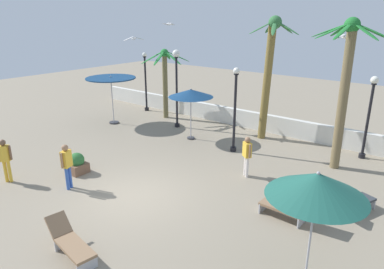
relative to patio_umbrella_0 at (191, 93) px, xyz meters
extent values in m
plane|color=gray|center=(2.18, -5.98, -2.37)|extent=(56.00, 56.00, 0.00)
cube|color=silver|center=(2.18, 3.52, -1.90)|extent=(25.20, 0.30, 0.95)
cylinder|color=#333338|center=(0.00, 0.00, -2.33)|extent=(0.39, 0.39, 0.08)
cylinder|color=#A5A5AD|center=(0.00, 0.00, -1.25)|extent=(0.05, 0.05, 2.25)
cone|color=navy|center=(0.00, 0.00, 0.02)|extent=(2.24, 2.24, 0.38)
sphere|color=#99999E|center=(0.00, 0.00, 0.22)|extent=(0.08, 0.08, 0.08)
cylinder|color=#A5A5AD|center=(8.58, -6.56, -1.14)|extent=(0.05, 0.05, 2.47)
cone|color=#1E594C|center=(8.58, -6.56, 0.32)|extent=(2.12, 2.12, 0.54)
sphere|color=#99999E|center=(8.58, -6.56, 0.58)|extent=(0.08, 0.08, 0.08)
cylinder|color=#333338|center=(-5.28, -0.66, -2.33)|extent=(0.56, 0.56, 0.08)
cylinder|color=#A5A5AD|center=(-5.28, -0.66, -1.03)|extent=(0.05, 0.05, 2.69)
cylinder|color=navy|center=(-5.28, -0.66, 0.30)|extent=(2.81, 2.81, 0.06)
sphere|color=#99999E|center=(-5.28, -0.66, 0.38)|extent=(0.08, 0.08, 0.08)
cylinder|color=brown|center=(6.91, 0.94, 0.47)|extent=(0.41, 0.37, 5.69)
sphere|color=#1E6F2B|center=(6.86, 0.94, 3.31)|extent=(0.59, 0.59, 0.59)
ellipsoid|color=#1E6F2B|center=(7.61, 0.91, 3.12)|extent=(1.41, 0.24, 0.62)
ellipsoid|color=#1E6F2B|center=(7.37, 1.48, 3.12)|extent=(1.11, 1.16, 0.62)
ellipsoid|color=#1E6F2B|center=(6.76, 1.68, 3.12)|extent=(0.39, 1.42, 0.62)
ellipsoid|color=#1E6F2B|center=(6.32, 1.45, 3.12)|extent=(1.16, 1.11, 0.62)
ellipsoid|color=#1E6F2B|center=(6.12, 0.83, 3.12)|extent=(1.42, 0.40, 0.62)
ellipsoid|color=#1E6F2B|center=(6.36, 0.39, 3.12)|extent=(1.10, 1.17, 0.62)
ellipsoid|color=#1E6F2B|center=(6.77, 0.20, 3.12)|extent=(0.38, 1.42, 0.62)
ellipsoid|color=#1E6F2B|center=(7.46, 0.49, 3.12)|extent=(1.24, 1.01, 0.62)
cylinder|color=brown|center=(-3.72, 2.16, -0.40)|extent=(0.31, 0.30, 3.94)
sphere|color=#227630|center=(-3.71, 2.16, 1.57)|extent=(0.49, 0.49, 0.49)
ellipsoid|color=#227630|center=(-2.94, 2.03, 1.35)|extent=(1.47, 0.44, 0.71)
ellipsoid|color=#227630|center=(-3.21, 2.77, 1.35)|extent=(1.08, 1.25, 0.71)
ellipsoid|color=#227630|center=(-4.10, 2.85, 1.35)|extent=(0.90, 1.37, 0.71)
ellipsoid|color=#227630|center=(-4.50, 2.20, 1.35)|extent=(1.47, 0.27, 0.71)
ellipsoid|color=#227630|center=(-4.00, 1.43, 1.35)|extent=(0.72, 1.43, 0.71)
ellipsoid|color=#227630|center=(-3.46, 1.42, 1.35)|extent=(0.66, 1.44, 0.71)
cylinder|color=olive|center=(2.86, 2.42, 0.49)|extent=(0.60, 0.39, 5.74)
sphere|color=#316D3A|center=(3.07, 2.42, 3.35)|extent=(0.62, 0.62, 0.62)
ellipsoid|color=#316D3A|center=(3.72, 2.41, 3.12)|extent=(1.17, 0.22, 0.64)
ellipsoid|color=#316D3A|center=(3.29, 3.03, 3.12)|extent=(0.58, 1.17, 0.64)
ellipsoid|color=#316D3A|center=(2.61, 2.86, 3.12)|extent=(0.99, 0.95, 0.64)
ellipsoid|color=#316D3A|center=(2.59, 2.00, 3.12)|extent=(1.02, 0.92, 0.64)
ellipsoid|color=#316D3A|center=(3.32, 1.82, 3.12)|extent=(0.63, 1.16, 0.64)
cylinder|color=black|center=(-1.89, 1.12, -2.27)|extent=(0.28, 0.28, 0.20)
cylinder|color=black|center=(-1.89, 1.12, -0.42)|extent=(0.12, 0.12, 3.90)
cylinder|color=black|center=(-1.89, 1.12, 1.53)|extent=(0.22, 0.22, 0.06)
sphere|color=white|center=(-1.89, 1.12, 1.73)|extent=(0.41, 0.41, 0.41)
cylinder|color=black|center=(2.63, -0.11, -2.27)|extent=(0.28, 0.28, 0.20)
cylinder|color=black|center=(2.63, -0.11, -0.57)|extent=(0.12, 0.12, 3.60)
cylinder|color=black|center=(2.63, -0.11, 1.22)|extent=(0.22, 0.22, 0.06)
sphere|color=white|center=(2.63, -0.11, 1.37)|extent=(0.29, 0.29, 0.29)
cylinder|color=black|center=(-5.86, 2.61, -2.27)|extent=(0.28, 0.28, 0.20)
cylinder|color=black|center=(-5.86, 2.61, -0.61)|extent=(0.12, 0.12, 3.53)
cylinder|color=black|center=(-5.86, 2.61, 1.16)|extent=(0.22, 0.22, 0.06)
sphere|color=white|center=(-5.86, 2.61, 1.30)|extent=(0.29, 0.29, 0.29)
cylinder|color=black|center=(7.57, 2.75, -2.27)|extent=(0.28, 0.28, 0.20)
cylinder|color=black|center=(7.57, 2.75, -0.71)|extent=(0.12, 0.12, 3.32)
cylinder|color=black|center=(7.57, 2.75, 0.95)|extent=(0.22, 0.22, 0.06)
sphere|color=white|center=(7.57, 2.75, 1.11)|extent=(0.33, 0.33, 0.33)
cube|color=#B7B7BC|center=(4.15, -9.31, -2.20)|extent=(0.12, 0.55, 0.35)
cube|color=#B7B7BC|center=(2.86, -9.11, -2.20)|extent=(0.12, 0.55, 0.35)
cube|color=#8C6B4C|center=(3.51, -9.21, -2.02)|extent=(1.47, 0.75, 0.08)
cube|color=#8C6B4C|center=(2.60, -9.07, -1.78)|extent=(0.61, 0.62, 0.50)
cube|color=#B7B7BC|center=(8.79, -1.60, -2.20)|extent=(0.53, 0.24, 0.35)
cube|color=#B7B7BC|center=(8.30, -2.81, -2.20)|extent=(0.53, 0.24, 0.35)
cube|color=#33383D|center=(8.55, -2.20, -2.02)|extent=(1.03, 1.50, 0.08)
cube|color=#33383D|center=(8.24, -2.96, -1.72)|extent=(0.75, 0.79, 0.31)
cube|color=#B7B7BC|center=(6.21, -4.00, -2.20)|extent=(0.06, 0.55, 0.35)
cube|color=#B7B7BC|center=(7.51, -4.05, -2.20)|extent=(0.06, 0.55, 0.35)
cube|color=#8C6B4C|center=(6.86, -4.02, -2.02)|extent=(1.42, 0.60, 0.08)
cube|color=#8C6B4C|center=(7.75, -4.06, -1.76)|extent=(0.59, 0.57, 0.45)
cylinder|color=silver|center=(4.40, -2.07, -1.96)|extent=(0.12, 0.12, 0.83)
cylinder|color=silver|center=(4.53, -2.16, -1.96)|extent=(0.12, 0.12, 0.83)
cube|color=gold|center=(4.47, -2.11, -1.25)|extent=(0.43, 0.41, 0.59)
sphere|color=#936B4C|center=(4.47, -2.11, -0.85)|extent=(0.22, 0.22, 0.22)
cylinder|color=#936B4C|center=(4.27, -1.97, -1.22)|extent=(0.08, 0.08, 0.53)
cylinder|color=#936B4C|center=(4.66, -2.26, -1.22)|extent=(0.08, 0.08, 0.53)
cylinder|color=#3359B2|center=(-0.10, -6.97, -1.94)|extent=(0.12, 0.12, 0.87)
cylinder|color=#3359B2|center=(-0.05, -7.12, -1.94)|extent=(0.12, 0.12, 0.87)
cube|color=gold|center=(-0.07, -7.04, -1.20)|extent=(0.35, 0.42, 0.61)
sphere|color=#936B4C|center=(-0.07, -7.04, -0.78)|extent=(0.23, 0.23, 0.23)
cylinder|color=#936B4C|center=(-0.15, -6.82, -1.17)|extent=(0.08, 0.08, 0.55)
cylinder|color=#936B4C|center=(0.01, -7.27, -1.17)|extent=(0.08, 0.08, 0.55)
cylinder|color=gold|center=(-2.44, -8.21, -1.94)|extent=(0.12, 0.12, 0.86)
cylinder|color=gold|center=(-2.31, -8.12, -1.94)|extent=(0.12, 0.12, 0.86)
cube|color=gold|center=(-2.37, -8.16, -1.21)|extent=(0.43, 0.40, 0.61)
sphere|color=brown|center=(-2.37, -8.16, -0.78)|extent=(0.23, 0.23, 0.23)
cylinder|color=brown|center=(-2.18, -8.02, -1.18)|extent=(0.08, 0.08, 0.55)
ellipsoid|color=white|center=(6.31, 2.13, 2.81)|extent=(0.34, 0.23, 0.12)
sphere|color=white|center=(6.47, 2.07, 2.84)|extent=(0.10, 0.10, 0.10)
cube|color=silver|center=(6.43, 2.42, 2.83)|extent=(0.36, 0.63, 0.09)
cube|color=silver|center=(6.19, 1.85, 2.83)|extent=(0.36, 0.61, 0.20)
ellipsoid|color=white|center=(-4.82, 0.79, 2.39)|extent=(0.33, 0.16, 0.12)
sphere|color=white|center=(-4.65, 0.77, 2.42)|extent=(0.10, 0.10, 0.10)
cube|color=silver|center=(-4.77, 1.12, 2.41)|extent=(0.23, 0.66, 0.19)
cube|color=silver|center=(-4.86, 0.47, 2.41)|extent=(0.23, 0.65, 0.21)
ellipsoid|color=white|center=(-2.32, 1.03, 3.22)|extent=(0.34, 0.18, 0.12)
sphere|color=white|center=(-2.15, 1.07, 3.25)|extent=(0.10, 0.10, 0.10)
cube|color=silver|center=(-2.38, 1.31, 3.24)|extent=(0.25, 0.57, 0.15)
cube|color=silver|center=(-2.26, 0.75, 3.24)|extent=(0.25, 0.58, 0.10)
cube|color=brown|center=(-1.02, -6.05, -2.17)|extent=(0.70, 0.70, 0.40)
sphere|color=#2D6B33|center=(-1.02, -6.05, -1.82)|extent=(0.60, 0.60, 0.60)
camera|label=1|loc=(10.60, -13.27, 3.64)|focal=32.69mm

